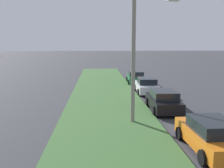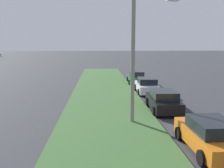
{
  "view_description": "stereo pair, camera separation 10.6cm",
  "coord_description": "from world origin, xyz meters",
  "px_view_note": "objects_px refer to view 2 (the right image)",
  "views": [
    {
      "loc": [
        -5.68,
        9.04,
        4.73
      ],
      "look_at": [
        13.38,
        7.88,
        1.62
      ],
      "focal_mm": 40.58,
      "sensor_mm": 36.0,
      "label": 1
    },
    {
      "loc": [
        -5.69,
        8.94,
        4.73
      ],
      "look_at": [
        13.38,
        7.88,
        1.62
      ],
      "focal_mm": 40.58,
      "sensor_mm": 36.0,
      "label": 2
    }
  ],
  "objects_px": {
    "parked_car_white": "(147,86)",
    "streetlight": "(139,49)",
    "parked_car_orange": "(210,136)",
    "parked_car_black": "(163,101)",
    "parked_car_green": "(136,77)"
  },
  "relations": [
    {
      "from": "parked_car_orange",
      "to": "streetlight",
      "type": "relative_size",
      "value": 0.58
    },
    {
      "from": "parked_car_green",
      "to": "parked_car_black",
      "type": "bearing_deg",
      "value": -176.7
    },
    {
      "from": "parked_car_orange",
      "to": "parked_car_green",
      "type": "xyz_separation_m",
      "value": [
        19.0,
        0.39,
        0.0
      ]
    },
    {
      "from": "parked_car_white",
      "to": "parked_car_green",
      "type": "height_order",
      "value": "same"
    },
    {
      "from": "parked_car_white",
      "to": "streetlight",
      "type": "bearing_deg",
      "value": 167.71
    },
    {
      "from": "parked_car_white",
      "to": "parked_car_green",
      "type": "distance_m",
      "value": 5.85
    },
    {
      "from": "parked_car_black",
      "to": "parked_car_white",
      "type": "distance_m",
      "value": 6.38
    },
    {
      "from": "parked_car_white",
      "to": "streetlight",
      "type": "relative_size",
      "value": 0.58
    },
    {
      "from": "parked_car_orange",
      "to": "parked_car_black",
      "type": "xyz_separation_m",
      "value": [
        6.77,
        0.32,
        0.0
      ]
    },
    {
      "from": "parked_car_orange",
      "to": "parked_car_black",
      "type": "distance_m",
      "value": 6.78
    },
    {
      "from": "parked_car_orange",
      "to": "streetlight",
      "type": "bearing_deg",
      "value": 30.32
    },
    {
      "from": "streetlight",
      "to": "parked_car_orange",
      "type": "bearing_deg",
      "value": -148.85
    },
    {
      "from": "parked_car_black",
      "to": "streetlight",
      "type": "height_order",
      "value": "streetlight"
    },
    {
      "from": "parked_car_black",
      "to": "parked_car_white",
      "type": "bearing_deg",
      "value": 1.01
    },
    {
      "from": "parked_car_orange",
      "to": "parked_car_green",
      "type": "height_order",
      "value": "same"
    }
  ]
}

